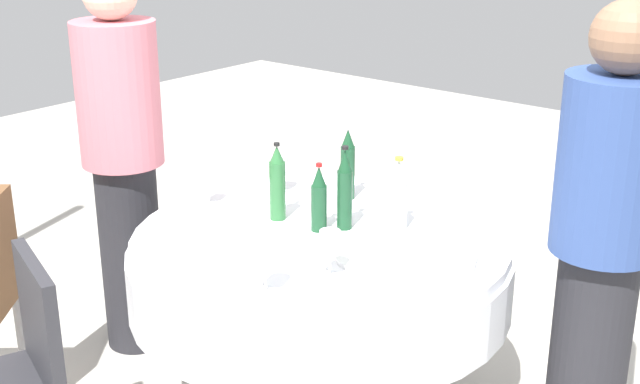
{
  "coord_description": "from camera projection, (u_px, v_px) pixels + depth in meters",
  "views": [
    {
      "loc": [
        -2.19,
        -1.8,
        1.93
      ],
      "look_at": [
        0.0,
        0.0,
        0.91
      ],
      "focal_mm": 47.74,
      "sensor_mm": 36.0,
      "label": 1
    }
  ],
  "objects": [
    {
      "name": "dining_table",
      "position": [
        320.0,
        272.0,
        3.12
      ],
      "size": [
        1.4,
        1.4,
        0.74
      ],
      "color": "white",
      "rests_on": "ground_plane"
    },
    {
      "name": "bottle_dark_green_west",
      "position": [
        319.0,
        200.0,
        3.08
      ],
      "size": [
        0.06,
        0.06,
        0.26
      ],
      "color": "#194728",
      "rests_on": "dining_table"
    },
    {
      "name": "bottle_clear_left",
      "position": [
        398.0,
        196.0,
        3.09
      ],
      "size": [
        0.07,
        0.07,
        0.28
      ],
      "color": "silver",
      "rests_on": "dining_table"
    },
    {
      "name": "bottle_green_mid",
      "position": [
        277.0,
        184.0,
        3.18
      ],
      "size": [
        0.06,
        0.06,
        0.3
      ],
      "color": "#2D6B38",
      "rests_on": "dining_table"
    },
    {
      "name": "bottle_dark_green_near",
      "position": [
        348.0,
        165.0,
        3.39
      ],
      "size": [
        0.06,
        0.06,
        0.3
      ],
      "color": "#194728",
      "rests_on": "dining_table"
    },
    {
      "name": "bottle_dark_green_outer",
      "position": [
        345.0,
        191.0,
        3.09
      ],
      "size": [
        0.06,
        0.06,
        0.32
      ],
      "color": "#194728",
      "rests_on": "dining_table"
    },
    {
      "name": "wine_glass_near",
      "position": [
        279.0,
        167.0,
        3.48
      ],
      "size": [
        0.08,
        0.08,
        0.15
      ],
      "color": "white",
      "rests_on": "dining_table"
    },
    {
      "name": "wine_glass_outer",
      "position": [
        330.0,
        243.0,
        2.72
      ],
      "size": [
        0.07,
        0.07,
        0.16
      ],
      "color": "white",
      "rests_on": "dining_table"
    },
    {
      "name": "wine_glass_inner",
      "position": [
        208.0,
        180.0,
        3.35
      ],
      "size": [
        0.06,
        0.06,
        0.14
      ],
      "color": "white",
      "rests_on": "dining_table"
    },
    {
      "name": "wine_glass_rear",
      "position": [
        265.0,
        258.0,
        2.61
      ],
      "size": [
        0.07,
        0.07,
        0.16
      ],
      "color": "white",
      "rests_on": "dining_table"
    },
    {
      "name": "plate_right",
      "position": [
        372.0,
        257.0,
        2.87
      ],
      "size": [
        0.25,
        0.25,
        0.02
      ],
      "color": "white",
      "rests_on": "dining_table"
    },
    {
      "name": "plate_north",
      "position": [
        198.0,
        241.0,
        3.0
      ],
      "size": [
        0.24,
        0.24,
        0.02
      ],
      "color": "white",
      "rests_on": "dining_table"
    },
    {
      "name": "fork_left",
      "position": [
        440.0,
        224.0,
        3.17
      ],
      "size": [
        0.08,
        0.17,
        0.0
      ],
      "primitive_type": "cube",
      "rotation": [
        0.0,
        0.0,
        5.06
      ],
      "color": "silver",
      "rests_on": "dining_table"
    },
    {
      "name": "folded_napkin",
      "position": [
        454.0,
        262.0,
        2.83
      ],
      "size": [
        0.19,
        0.19,
        0.02
      ],
      "primitive_type": "cube",
      "rotation": [
        0.0,
        0.0,
        0.41
      ],
      "color": "white",
      "rests_on": "dining_table"
    },
    {
      "name": "person_west",
      "position": [
        123.0,
        157.0,
        3.53
      ],
      "size": [
        0.34,
        0.34,
        1.65
      ],
      "rotation": [
        0.0,
        0.0,
        0.11
      ],
      "color": "#26262B",
      "rests_on": "ground_plane"
    },
    {
      "name": "person_left",
      "position": [
        603.0,
        243.0,
        2.72
      ],
      "size": [
        0.34,
        0.34,
        1.62
      ],
      "rotation": [
        0.0,
        0.0,
        3.47
      ],
      "color": "#26262B",
      "rests_on": "ground_plane"
    },
    {
      "name": "chair_inner",
      "position": [
        12.0,
        372.0,
        2.62
      ],
      "size": [
        0.51,
        0.51,
        0.87
      ],
      "rotation": [
        0.0,
        0.0,
        1.22
      ],
      "color": "#2D2D33",
      "rests_on": "ground_plane"
    }
  ]
}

